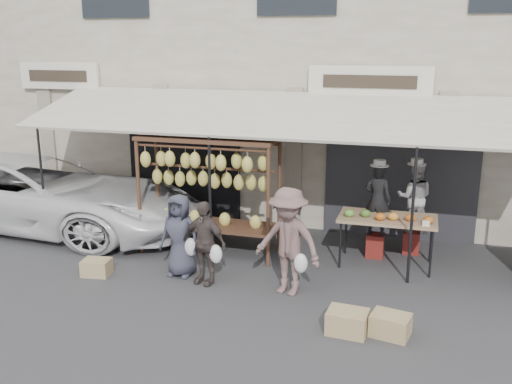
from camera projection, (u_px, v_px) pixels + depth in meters
ground_plane at (244, 292)px, 9.15m from camera, size 90.00×90.00×0.00m
shophouse at (322, 52)px, 14.24m from camera, size 24.00×6.15×7.30m
awning at (281, 115)px, 10.60m from camera, size 10.00×2.35×2.92m
banana_rack at (208, 173)px, 10.48m from camera, size 2.60×0.90×2.24m
produce_table at (388, 219)px, 10.04m from camera, size 1.70×0.90×1.04m
vendor_left at (378, 200)px, 10.40m from camera, size 0.54×0.41×1.33m
vendor_right at (414, 198)px, 10.59m from camera, size 0.66×0.51×1.33m
customer_left at (180, 235)px, 9.67m from camera, size 0.73×0.49×1.44m
customer_mid at (204, 243)px, 9.35m from camera, size 0.89×0.53×1.41m
customer_right at (288, 242)px, 8.92m from camera, size 1.25×0.92×1.74m
stool_left at (375, 245)px, 10.62m from camera, size 0.38×0.38×0.44m
stool_right at (411, 242)px, 10.81m from camera, size 0.35×0.35×0.43m
crate_near_a at (347, 322)px, 7.85m from camera, size 0.58×0.46×0.33m
crate_near_b at (390, 325)px, 7.78m from camera, size 0.58×0.48×0.31m
crate_far at (97, 267)px, 9.81m from camera, size 0.51×0.41×0.28m
van at (28, 175)px, 12.25m from camera, size 5.51×2.78×2.24m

